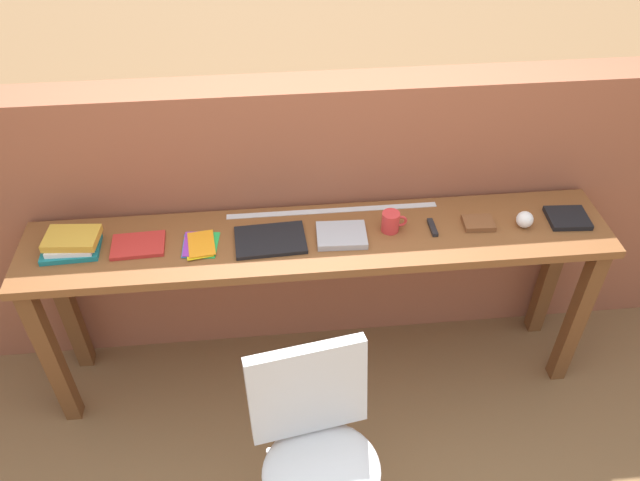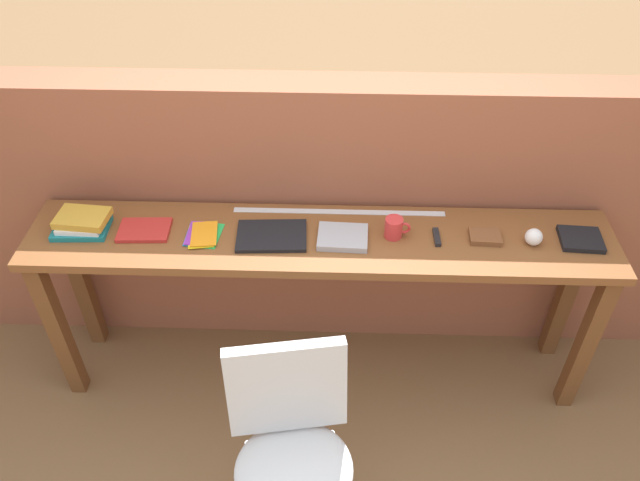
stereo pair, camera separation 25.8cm
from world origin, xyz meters
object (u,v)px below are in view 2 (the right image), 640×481
chair_white_moulded (291,442)px  book_stack_leftmost (82,223)px  pamphlet_pile_colourful (202,235)px  magazine_cycling (144,230)px  mug (394,228)px  leather_journal_brown (485,237)px  book_open_centre (272,236)px  multitool_folded (437,237)px  book_repair_rightmost (581,239)px  sports_ball_small (534,237)px

chair_white_moulded → book_stack_leftmost: bearing=140.5°
book_stack_leftmost → pamphlet_pile_colourful: book_stack_leftmost is taller
magazine_cycling → mug: mug is taller
leather_journal_brown → book_open_centre: bearing=-176.0°
multitool_folded → mug: bearing=176.6°
pamphlet_pile_colourful → mug: mug is taller
chair_white_moulded → book_repair_rightmost: (1.17, 0.76, 0.36)m
book_open_centre → book_repair_rightmost: (1.29, 0.02, 0.00)m
chair_white_moulded → sports_ball_small: (0.97, 0.74, 0.39)m
book_repair_rightmost → pamphlet_pile_colourful: bearing=-175.7°
chair_white_moulded → leather_journal_brown: 1.15m
leather_journal_brown → book_repair_rightmost: size_ratio=0.75×
mug → magazine_cycling: bearing=-179.7°
chair_white_moulded → multitool_folded: size_ratio=8.10×
book_stack_leftmost → book_open_centre: (0.81, -0.03, -0.03)m
multitool_folded → sports_ball_small: sports_ball_small is taller
pamphlet_pile_colourful → book_open_centre: book_open_centre is taller
pamphlet_pile_colourful → book_open_centre: (0.29, 0.00, 0.00)m
multitool_folded → leather_journal_brown: size_ratio=0.85×
book_open_centre → leather_journal_brown: size_ratio=2.25×
book_stack_leftmost → pamphlet_pile_colourful: size_ratio=1.29×
sports_ball_small → pamphlet_pile_colourful: bearing=179.8°
chair_white_moulded → mug: 0.95m
mug → multitool_folded: size_ratio=1.00×
multitool_folded → leather_journal_brown: 0.20m
pamphlet_pile_colourful → leather_journal_brown: 1.19m
book_stack_leftmost → book_open_centre: 0.81m
magazine_cycling → pamphlet_pile_colourful: 0.25m
chair_white_moulded → sports_ball_small: size_ratio=12.34×
sports_ball_small → magazine_cycling: bearing=179.1°
magazine_cycling → pamphlet_pile_colourful: bearing=-7.2°
chair_white_moulded → book_stack_leftmost: (-0.93, 0.77, 0.39)m
chair_white_moulded → magazine_cycling: size_ratio=4.13×
mug → book_repair_rightmost: 0.78m
chair_white_moulded → pamphlet_pile_colourful: bearing=119.3°
book_open_centre → mug: (0.51, 0.03, 0.04)m
chair_white_moulded → mug: (0.39, 0.77, 0.40)m
leather_journal_brown → chair_white_moulded: bearing=-132.7°
chair_white_moulded → multitool_folded: 1.02m
chair_white_moulded → leather_journal_brown: bearing=44.6°
book_stack_leftmost → sports_ball_small: size_ratio=3.35×
book_stack_leftmost → magazine_cycling: size_ratio=1.12×
book_repair_rightmost → mug: bearing=-177.0°
mug → multitool_folded: 0.18m
book_stack_leftmost → sports_ball_small: book_stack_leftmost is taller
book_stack_leftmost → mug: mug is taller
sports_ball_small → multitool_folded: bearing=177.1°
magazine_cycling → mug: bearing=-2.2°
chair_white_moulded → book_repair_rightmost: book_repair_rightmost is taller
chair_white_moulded → book_stack_leftmost: size_ratio=3.68×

